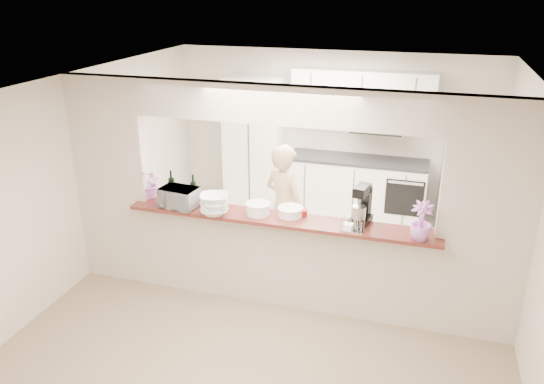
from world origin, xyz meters
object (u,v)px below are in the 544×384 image
at_px(stand_mixer, 362,206).
at_px(person, 284,208).
at_px(refrigerator, 468,176).
at_px(toaster_oven, 179,198).

distance_m(stand_mixer, person, 1.35).
relative_size(stand_mixer, person, 0.26).
relative_size(refrigerator, toaster_oven, 4.13).
height_order(refrigerator, toaster_oven, refrigerator).
bearing_deg(toaster_oven, refrigerator, 46.92).
xyz_separation_m(refrigerator, stand_mixer, (-1.20, -2.59, 0.43)).
height_order(toaster_oven, stand_mixer, stand_mixer).
distance_m(refrigerator, stand_mixer, 2.88).
bearing_deg(person, toaster_oven, 71.39).
bearing_deg(toaster_oven, stand_mixer, 10.92).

